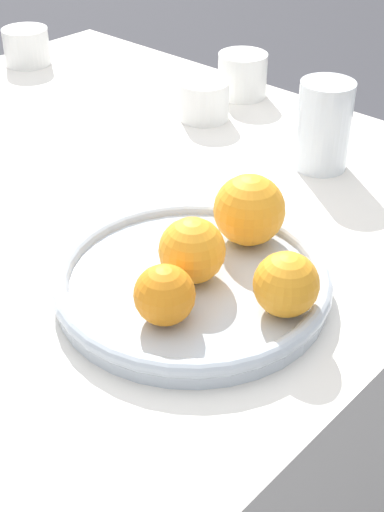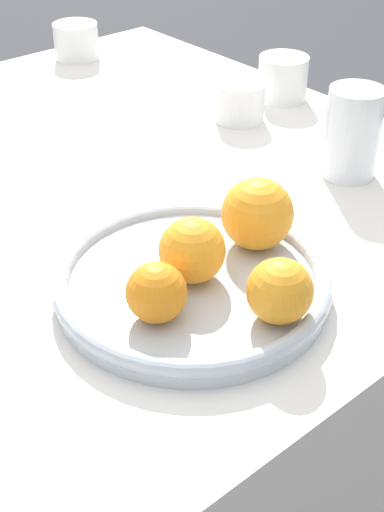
{
  "view_description": "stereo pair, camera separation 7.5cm",
  "coord_description": "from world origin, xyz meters",
  "views": [
    {
      "loc": [
        -0.41,
        -0.72,
        1.18
      ],
      "look_at": [
        0.04,
        -0.3,
        0.76
      ],
      "focal_mm": 50.0,
      "sensor_mm": 36.0,
      "label": 1
    },
    {
      "loc": [
        -0.36,
        -0.77,
        1.18
      ],
      "look_at": [
        0.04,
        -0.3,
        0.76
      ],
      "focal_mm": 50.0,
      "sensor_mm": 36.0,
      "label": 2
    }
  ],
  "objects": [
    {
      "name": "water_glass",
      "position": [
        0.39,
        -0.23,
        0.77
      ],
      "size": [
        0.08,
        0.08,
        0.13
      ],
      "color": "silver",
      "rests_on": "table"
    },
    {
      "name": "orange_2",
      "position": [
        0.14,
        -0.3,
        0.77
      ],
      "size": [
        0.08,
        0.08,
        0.08
      ],
      "color": "orange",
      "rests_on": "fruit_platter"
    },
    {
      "name": "table",
      "position": [
        0.0,
        0.0,
        0.35
      ],
      "size": [
        1.19,
        1.03,
        0.71
      ],
      "color": "silver",
      "rests_on": "ground_plane"
    },
    {
      "name": "orange_3",
      "position": [
        -0.03,
        -0.33,
        0.76
      ],
      "size": [
        0.06,
        0.06,
        0.06
      ],
      "color": "orange",
      "rests_on": "fruit_platter"
    },
    {
      "name": "cup_1",
      "position": [
        0.52,
        0.02,
        0.74
      ],
      "size": [
        0.08,
        0.08,
        0.07
      ],
      "color": "white",
      "rests_on": "table"
    },
    {
      "name": "orange_1",
      "position": [
        0.06,
        -0.4,
        0.76
      ],
      "size": [
        0.07,
        0.07,
        0.07
      ],
      "color": "orange",
      "rests_on": "fruit_platter"
    },
    {
      "name": "cup_2",
      "position": [
        0.41,
        0.01,
        0.74
      ],
      "size": [
        0.08,
        0.08,
        0.06
      ],
      "color": "white",
      "rests_on": "table"
    },
    {
      "name": "orange_0",
      "position": [
        0.04,
        -0.3,
        0.76
      ],
      "size": [
        0.07,
        0.07,
        0.07
      ],
      "color": "orange",
      "rests_on": "fruit_platter"
    },
    {
      "name": "fruit_platter",
      "position": [
        0.04,
        -0.3,
        0.72
      ],
      "size": [
        0.3,
        0.3,
        0.03
      ],
      "color": "#B2BCC6",
      "rests_on": "table"
    },
    {
      "name": "cup_0",
      "position": [
        0.37,
        0.43,
        0.74
      ],
      "size": [
        0.09,
        0.09,
        0.07
      ],
      "color": "white",
      "rests_on": "table"
    }
  ]
}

